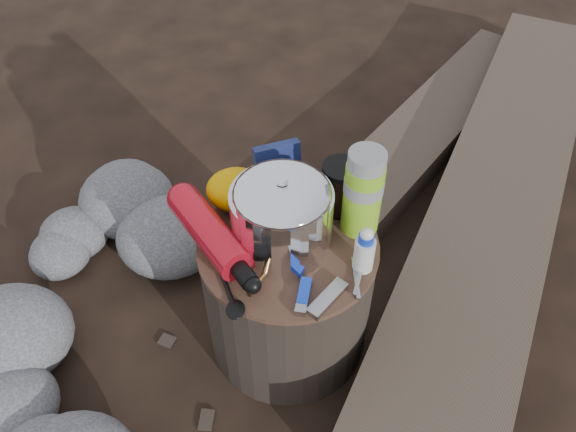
{
  "coord_description": "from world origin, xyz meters",
  "views": [
    {
      "loc": [
        0.02,
        -0.88,
        1.4
      ],
      "look_at": [
        0.0,
        0.0,
        0.48
      ],
      "focal_mm": 36.48,
      "sensor_mm": 36.0,
      "label": 1
    }
  ],
  "objects_px": {
    "camping_pot": "(282,216)",
    "thermos": "(363,192)",
    "stump": "(288,294)",
    "log_main": "(500,189)",
    "travel_mug": "(340,188)",
    "fuel_bottle": "(209,232)"
  },
  "relations": [
    {
      "from": "log_main",
      "to": "fuel_bottle",
      "type": "xyz_separation_m",
      "value": [
        -0.85,
        -0.51,
        0.34
      ]
    },
    {
      "from": "camping_pot",
      "to": "log_main",
      "type": "bearing_deg",
      "value": 36.94
    },
    {
      "from": "log_main",
      "to": "travel_mug",
      "type": "xyz_separation_m",
      "value": [
        -0.56,
        -0.39,
        0.36
      ]
    },
    {
      "from": "camping_pot",
      "to": "thermos",
      "type": "xyz_separation_m",
      "value": [
        0.18,
        0.07,
        0.01
      ]
    },
    {
      "from": "log_main",
      "to": "travel_mug",
      "type": "distance_m",
      "value": 0.77
    },
    {
      "from": "thermos",
      "to": "travel_mug",
      "type": "height_order",
      "value": "thermos"
    },
    {
      "from": "travel_mug",
      "to": "fuel_bottle",
      "type": "bearing_deg",
      "value": -157.67
    },
    {
      "from": "stump",
      "to": "log_main",
      "type": "distance_m",
      "value": 0.85
    },
    {
      "from": "stump",
      "to": "thermos",
      "type": "bearing_deg",
      "value": 20.67
    },
    {
      "from": "log_main",
      "to": "thermos",
      "type": "relative_size",
      "value": 9.43
    },
    {
      "from": "log_main",
      "to": "fuel_bottle",
      "type": "bearing_deg",
      "value": -125.15
    },
    {
      "from": "thermos",
      "to": "travel_mug",
      "type": "relative_size",
      "value": 1.68
    },
    {
      "from": "log_main",
      "to": "camping_pot",
      "type": "distance_m",
      "value": 0.95
    },
    {
      "from": "stump",
      "to": "thermos",
      "type": "xyz_separation_m",
      "value": [
        0.17,
        0.06,
        0.3
      ]
    },
    {
      "from": "camping_pot",
      "to": "thermos",
      "type": "distance_m",
      "value": 0.19
    },
    {
      "from": "camping_pot",
      "to": "fuel_bottle",
      "type": "distance_m",
      "value": 0.18
    },
    {
      "from": "log_main",
      "to": "fuel_bottle",
      "type": "relative_size",
      "value": 6.28
    },
    {
      "from": "log_main",
      "to": "travel_mug",
      "type": "bearing_deg",
      "value": -121.1
    },
    {
      "from": "stump",
      "to": "log_main",
      "type": "xyz_separation_m",
      "value": [
        0.68,
        0.51,
        -0.1
      ]
    },
    {
      "from": "log_main",
      "to": "fuel_bottle",
      "type": "distance_m",
      "value": 1.05
    },
    {
      "from": "thermos",
      "to": "travel_mug",
      "type": "distance_m",
      "value": 0.09
    },
    {
      "from": "log_main",
      "to": "thermos",
      "type": "distance_m",
      "value": 0.79
    }
  ]
}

